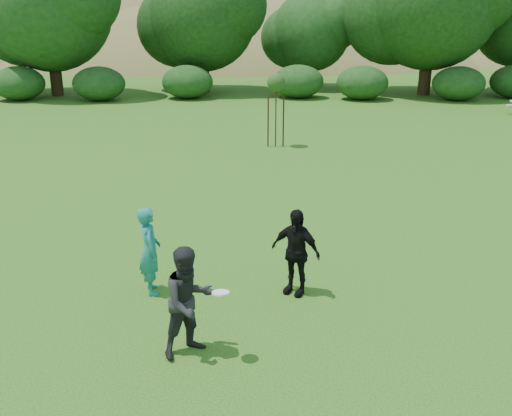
{
  "coord_description": "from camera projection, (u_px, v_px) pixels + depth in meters",
  "views": [
    {
      "loc": [
        0.29,
        -8.68,
        5.22
      ],
      "look_at": [
        0.0,
        3.0,
        1.1
      ],
      "focal_mm": 40.0,
      "sensor_mm": 36.0,
      "label": 1
    }
  ],
  "objects": [
    {
      "name": "player_grey",
      "position": [
        189.0,
        302.0,
        8.84
      ],
      "size": [
        1.12,
        1.08,
        1.82
      ],
      "primitive_type": "imported",
      "rotation": [
        0.0,
        0.0,
        0.65
      ],
      "color": "black",
      "rests_on": "ground"
    },
    {
      "name": "player_teal",
      "position": [
        150.0,
        251.0,
        10.8
      ],
      "size": [
        0.6,
        0.74,
        1.73
      ],
      "primitive_type": "imported",
      "rotation": [
        0.0,
        0.0,
        1.91
      ],
      "color": "#1A7872",
      "rests_on": "ground"
    },
    {
      "name": "hillside",
      "position": [
        264.0,
        139.0,
        78.46
      ],
      "size": [
        150.0,
        72.0,
        52.0
      ],
      "color": "olive",
      "rests_on": "ground"
    },
    {
      "name": "tree_row",
      "position": [
        318.0,
        13.0,
        35.27
      ],
      "size": [
        53.92,
        10.38,
        9.62
      ],
      "color": "#3A2616",
      "rests_on": "ground"
    },
    {
      "name": "ground",
      "position": [
        252.0,
        325.0,
        9.93
      ],
      "size": [
        120.0,
        120.0,
        0.0
      ],
      "primitive_type": "plane",
      "color": "#19470C",
      "rests_on": "ground"
    },
    {
      "name": "sapling",
      "position": [
        276.0,
        85.0,
        21.83
      ],
      "size": [
        0.7,
        0.7,
        2.85
      ],
      "color": "#3C2117",
      "rests_on": "ground"
    },
    {
      "name": "player_black",
      "position": [
        295.0,
        252.0,
        10.77
      ],
      "size": [
        1.08,
        0.86,
        1.71
      ],
      "primitive_type": "imported",
      "rotation": [
        0.0,
        0.0,
        -0.52
      ],
      "color": "black",
      "rests_on": "ground"
    },
    {
      "name": "frisbee",
      "position": [
        221.0,
        293.0,
        8.57
      ],
      "size": [
        0.27,
        0.27,
        0.06
      ],
      "color": "white",
      "rests_on": "ground"
    }
  ]
}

